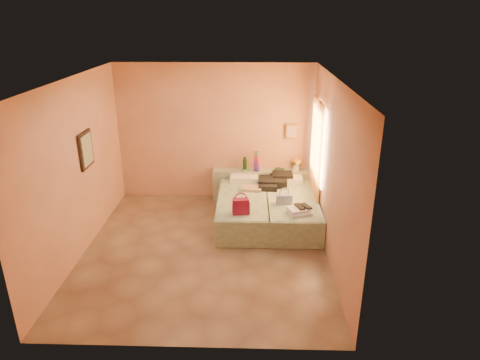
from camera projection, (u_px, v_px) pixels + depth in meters
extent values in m
plane|color=#9D845E|center=(206.00, 249.00, 7.17)|extent=(4.50, 4.50, 0.00)
cube|color=#E9A57C|center=(215.00, 133.00, 8.74)|extent=(4.00, 0.02, 2.80)
cube|color=#E9A57C|center=(76.00, 170.00, 6.71)|extent=(0.02, 4.50, 2.80)
cube|color=#E9A57C|center=(332.00, 172.00, 6.60)|extent=(0.02, 4.50, 2.80)
cube|color=silver|center=(200.00, 80.00, 6.14)|extent=(4.00, 4.50, 0.02)
cube|color=beige|center=(320.00, 143.00, 7.72)|extent=(0.02, 1.10, 1.40)
cube|color=#FEA03C|center=(317.00, 164.00, 7.71)|extent=(0.05, 0.55, 2.20)
cube|color=#FEA03C|center=(313.00, 154.00, 8.27)|extent=(0.05, 0.45, 2.20)
cube|color=#312015|center=(86.00, 150.00, 7.01)|extent=(0.04, 0.50, 0.60)
cube|color=#BB803E|center=(291.00, 131.00, 8.65)|extent=(0.25, 0.04, 0.30)
cube|color=#B0B796|center=(262.00, 185.00, 8.97)|extent=(2.05, 0.30, 0.65)
cube|color=beige|center=(243.00, 209.00, 8.03)|extent=(0.93, 2.01, 0.50)
cube|color=beige|center=(291.00, 210.00, 8.01)|extent=(0.93, 2.01, 0.50)
cylinder|color=#153B1A|center=(245.00, 164.00, 8.79)|extent=(0.10, 0.10, 0.28)
cube|color=maroon|center=(257.00, 161.00, 8.72)|extent=(0.12, 0.12, 0.42)
cylinder|color=#529664|center=(245.00, 170.00, 8.81)|extent=(0.16, 0.16, 0.03)
cube|color=#22402D|center=(279.00, 169.00, 8.86)|extent=(0.21, 0.19, 0.03)
cube|color=white|center=(296.00, 163.00, 8.81)|extent=(0.28, 0.28, 0.29)
cube|color=maroon|center=(241.00, 206.00, 7.25)|extent=(0.31, 0.20, 0.27)
cube|color=tan|center=(252.00, 188.00, 8.25)|extent=(0.39, 0.33, 0.06)
cube|color=black|center=(275.00, 181.00, 8.45)|extent=(0.60, 0.60, 0.18)
cube|color=#404E9B|center=(284.00, 199.00, 7.63)|extent=(0.29, 0.15, 0.18)
cube|color=white|center=(300.00, 211.00, 7.27)|extent=(0.42, 0.39, 0.10)
cube|color=black|center=(303.00, 207.00, 7.29)|extent=(0.26, 0.30, 0.03)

